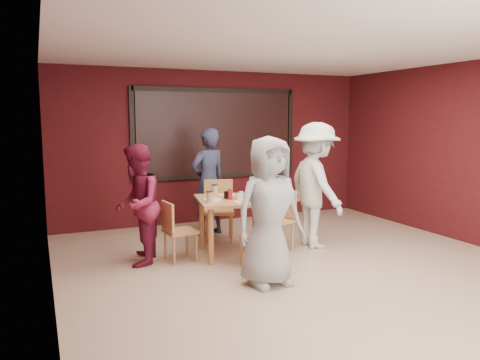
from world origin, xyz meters
name	(u,v)px	position (x,y,z in m)	size (l,w,h in m)	color
floor	(317,276)	(0.00, 0.00, 0.00)	(7.00, 7.00, 0.00)	tan
window_blinds	(217,133)	(0.00, 3.45, 1.65)	(3.00, 0.02, 1.50)	black
dining_table	(234,206)	(-0.56, 1.28, 0.70)	(1.19, 1.19, 0.96)	tan
chair_front	(262,233)	(-0.46, 0.59, 0.46)	(0.50, 0.50, 0.82)	#B77A47
chair_back	(219,206)	(-0.48, 2.12, 0.54)	(0.59, 0.59, 0.96)	#B77A47
chair_left	(176,228)	(-1.42, 1.29, 0.47)	(0.44, 0.44, 0.82)	#B77A47
chair_right	(280,216)	(0.16, 1.25, 0.50)	(0.52, 0.52, 0.88)	#B77A47
diner_front	(269,211)	(-0.67, -0.01, 0.87)	(0.85, 0.55, 1.74)	#9A9A9A
diner_back	(208,182)	(-0.50, 2.53, 0.89)	(0.65, 0.42, 1.77)	#282D48
diner_left	(137,205)	(-1.91, 1.38, 0.80)	(0.78, 0.61, 1.60)	maroon
diner_right	(316,185)	(0.71, 1.17, 0.94)	(1.21, 0.70, 1.87)	silver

